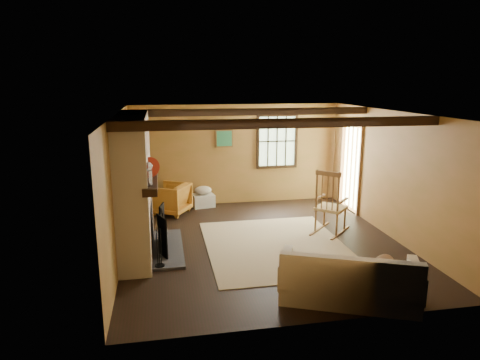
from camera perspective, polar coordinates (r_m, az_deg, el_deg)
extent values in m
plane|color=black|center=(8.04, 3.01, -8.36)|extent=(5.50, 5.50, 0.00)
cube|color=#A36C3A|center=(10.32, -0.48, 3.41)|extent=(5.00, 0.02, 2.40)
cube|color=#A36C3A|center=(5.16, 10.37, -6.84)|extent=(5.00, 0.02, 2.40)
cube|color=#A36C3A|center=(7.51, -15.76, -0.80)|extent=(0.02, 5.50, 2.40)
cube|color=#A36C3A|center=(8.61, 19.50, 0.69)|extent=(0.02, 5.50, 2.40)
cube|color=white|center=(7.50, 3.23, 8.96)|extent=(5.00, 5.50, 0.02)
cube|color=black|center=(6.35, 5.81, 7.53)|extent=(5.00, 0.12, 0.14)
cube|color=black|center=(8.68, 1.33, 9.07)|extent=(5.00, 0.12, 0.14)
cube|color=black|center=(10.47, 4.97, 5.16)|extent=(1.02, 0.06, 1.32)
cube|color=#C7EAB3|center=(10.50, 4.93, 5.18)|extent=(0.90, 0.01, 1.20)
cube|color=black|center=(10.48, 4.95, 5.16)|extent=(0.90, 0.03, 0.02)
cube|color=brown|center=(10.11, 14.52, 1.63)|extent=(0.06, 1.00, 2.06)
cube|color=#C7EAB3|center=(10.13, 14.67, 1.63)|extent=(0.01, 0.80, 1.85)
cube|color=brown|center=(10.19, -2.12, 5.54)|extent=(0.42, 0.03, 0.42)
cube|color=#297D63|center=(10.17, -2.11, 5.53)|extent=(0.36, 0.01, 0.36)
cube|color=brown|center=(7.49, -13.86, -0.72)|extent=(0.50, 2.20, 2.40)
cube|color=black|center=(7.70, -13.03, -6.13)|extent=(0.38, 1.00, 0.85)
cube|color=#39393F|center=(7.83, -9.69, -8.94)|extent=(0.55, 1.80, 0.05)
cube|color=black|center=(7.44, -11.77, 0.49)|extent=(0.22, 2.30, 0.12)
cube|color=black|center=(7.33, -10.29, -7.42)|extent=(0.16, 0.33, 0.70)
cube|color=black|center=(7.66, -10.32, -6.48)|extent=(0.05, 0.35, 0.70)
cube|color=black|center=(8.00, -10.34, -5.63)|extent=(0.10, 0.34, 0.70)
cylinder|color=black|center=(7.08, -10.64, -11.13)|extent=(0.15, 0.15, 0.02)
cylinder|color=black|center=(6.94, -10.99, -8.95)|extent=(0.01, 0.01, 0.63)
cylinder|color=black|center=(6.97, -10.75, -8.85)|extent=(0.01, 0.01, 0.63)
cylinder|color=black|center=(6.99, -10.51, -8.76)|extent=(0.01, 0.01, 0.63)
cylinder|color=silver|center=(6.48, -12.06, 0.22)|extent=(0.11, 0.11, 0.23)
sphere|color=silver|center=(6.44, -12.14, 1.78)|extent=(0.13, 0.13, 0.13)
cylinder|color=#A92613|center=(7.05, -11.98, 1.67)|extent=(0.33, 0.14, 0.34)
cube|color=black|center=(7.46, -11.89, 1.47)|extent=(0.26, 0.20, 0.12)
cylinder|color=black|center=(7.94, -11.82, 2.07)|extent=(0.08, 0.08, 0.10)
cylinder|color=black|center=(8.05, -11.80, 2.15)|extent=(0.07, 0.07, 0.08)
cube|color=tan|center=(7.91, 4.78, -8.74)|extent=(2.50, 3.00, 0.01)
cube|color=tan|center=(8.63, 12.02, -3.66)|extent=(0.73, 0.73, 0.05)
cube|color=brown|center=(8.26, 11.69, 0.83)|extent=(0.40, 0.39, 0.09)
cylinder|color=brown|center=(8.83, 13.80, -5.02)|extent=(0.04, 0.04, 0.48)
cylinder|color=brown|center=(8.97, 11.17, -4.58)|extent=(0.04, 0.04, 0.48)
cylinder|color=brown|center=(8.44, 12.77, -5.81)|extent=(0.04, 0.04, 0.48)
cylinder|color=brown|center=(8.59, 10.04, -5.34)|extent=(0.04, 0.04, 0.48)
cylinder|color=brown|center=(8.26, 12.98, -1.72)|extent=(0.04, 0.04, 0.82)
cylinder|color=brown|center=(8.42, 10.21, -1.32)|extent=(0.04, 0.04, 0.82)
cylinder|color=brown|center=(8.30, 12.27, -1.77)|extent=(0.02, 0.02, 0.68)
cylinder|color=brown|center=(8.34, 11.57, -1.66)|extent=(0.02, 0.02, 0.68)
cylinder|color=brown|center=(8.38, 10.88, -1.56)|extent=(0.02, 0.02, 0.68)
cube|color=brown|center=(8.50, 13.58, -2.70)|extent=(0.35, 0.36, 0.03)
cube|color=brown|center=(8.67, 10.60, -2.25)|extent=(0.35, 0.36, 0.03)
cube|color=brown|center=(8.71, 13.21, -6.87)|extent=(0.68, 0.70, 0.03)
cube|color=brown|center=(8.86, 10.55, -6.40)|extent=(0.68, 0.70, 0.03)
cube|color=beige|center=(6.22, 14.20, -13.47)|extent=(1.99, 1.46, 0.40)
cube|color=beige|center=(5.78, 14.46, -12.32)|extent=(1.72, 0.83, 0.50)
cube|color=beige|center=(6.16, 6.11, -11.51)|extent=(0.44, 0.80, 0.36)
cube|color=beige|center=(6.25, 22.40, -12.15)|extent=(0.44, 0.80, 0.36)
ellipsoid|color=beige|center=(6.22, 18.59, -10.75)|extent=(0.35, 0.23, 0.33)
cylinder|color=#503622|center=(10.27, -11.78, -3.41)|extent=(0.45, 0.13, 0.13)
cylinder|color=#503622|center=(10.27, -10.97, -3.38)|extent=(0.45, 0.13, 0.13)
cylinder|color=#503622|center=(10.27, -10.15, -3.35)|extent=(0.45, 0.13, 0.13)
cylinder|color=#503622|center=(10.24, -11.81, -2.69)|extent=(0.45, 0.13, 0.13)
cylinder|color=#503622|center=(10.23, -11.00, -2.66)|extent=(0.45, 0.13, 0.13)
cylinder|color=#503622|center=(10.23, -10.18, -2.63)|extent=(0.45, 0.13, 0.13)
cube|color=silver|center=(10.25, -4.92, -2.73)|extent=(0.56, 0.46, 0.30)
ellipsoid|color=beige|center=(10.19, -4.95, -1.37)|extent=(0.48, 0.43, 0.20)
imported|color=#BF6026|center=(9.76, -9.26, -2.47)|extent=(1.03, 1.02, 0.69)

